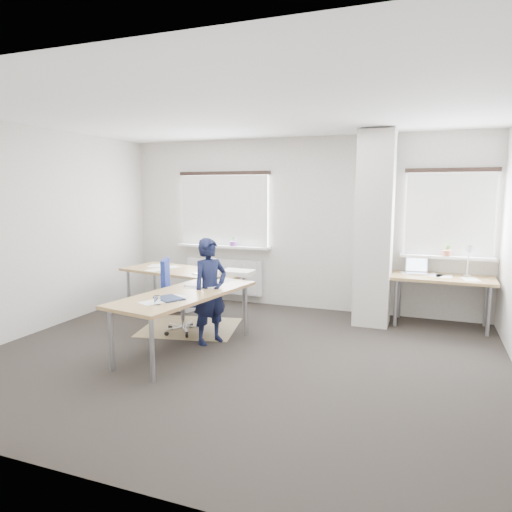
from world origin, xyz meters
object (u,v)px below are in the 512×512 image
at_px(desk_main, 188,283).
at_px(desk_side, 442,280).
at_px(task_chair, 180,312).
at_px(person, 210,291).

distance_m(desk_main, desk_side, 3.61).
bearing_deg(task_chair, desk_main, 24.40).
distance_m(desk_side, task_chair, 3.75).
relative_size(desk_main, person, 2.19).
relative_size(desk_side, task_chair, 1.38).
xyz_separation_m(desk_main, desk_side, (3.28, 1.51, -0.01)).
relative_size(desk_main, desk_side, 2.09).
distance_m(desk_side, person, 3.33).
bearing_deg(person, desk_side, -28.30).
distance_m(desk_main, task_chair, 0.42).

